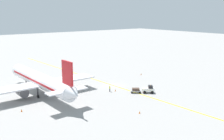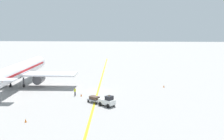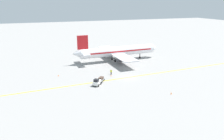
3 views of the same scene
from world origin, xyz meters
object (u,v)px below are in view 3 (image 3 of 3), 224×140
object	(u,v)px
baggage_cart_trailing	(101,79)
ground_crew_worker	(111,72)
baggage_tug_white	(97,82)
traffic_cone_mid_apron	(171,93)
traffic_cone_by_wingtip	(58,75)
traffic_cone_near_nose	(111,75)
airplane_at_gate	(117,51)
traffic_cone_far_edge	(91,57)

from	to	relation	value
baggage_cart_trailing	ground_crew_worker	distance (m)	6.76
baggage_tug_white	baggage_cart_trailing	xyz separation A→B (m)	(-2.62, 2.00, -0.14)
baggage_tug_white	ground_crew_worker	xyz separation A→B (m)	(-7.34, 6.85, 0.01)
traffic_cone_mid_apron	traffic_cone_by_wingtip	distance (m)	34.34
traffic_cone_near_nose	traffic_cone_mid_apron	world-z (taller)	same
baggage_tug_white	ground_crew_worker	bearing A→B (deg)	136.99
baggage_cart_trailing	ground_crew_worker	world-z (taller)	ground_crew_worker
airplane_at_gate	traffic_cone_mid_apron	xyz separation A→B (m)	(34.91, 0.64, -3.43)
baggage_tug_white	traffic_cone_mid_apron	bearing A→B (deg)	51.91
traffic_cone_mid_apron	traffic_cone_far_edge	size ratio (longest dim) A/B	1.00
traffic_cone_by_wingtip	airplane_at_gate	bearing A→B (deg)	114.63
airplane_at_gate	traffic_cone_by_wingtip	world-z (taller)	airplane_at_gate
ground_crew_worker	traffic_cone_mid_apron	size ratio (longest dim) A/B	3.05
airplane_at_gate	ground_crew_worker	size ratio (longest dim) A/B	21.12
baggage_tug_white	traffic_cone_by_wingtip	distance (m)	14.74
airplane_at_gate	traffic_cone_far_edge	size ratio (longest dim) A/B	64.50
ground_crew_worker	baggage_cart_trailing	bearing A→B (deg)	-45.73
ground_crew_worker	traffic_cone_near_nose	bearing A→B (deg)	-21.84
ground_crew_worker	traffic_cone_far_edge	bearing A→B (deg)	-179.58
ground_crew_worker	traffic_cone_by_wingtip	bearing A→B (deg)	-105.12
baggage_tug_white	traffic_cone_far_edge	xyz separation A→B (m)	(-30.49, 6.68, -0.63)
airplane_at_gate	traffic_cone_by_wingtip	xyz separation A→B (m)	(11.02, -24.04, -3.43)
airplane_at_gate	traffic_cone_by_wingtip	distance (m)	26.66
baggage_cart_trailing	traffic_cone_mid_apron	distance (m)	20.19
baggage_cart_trailing	ground_crew_worker	size ratio (longest dim) A/B	1.74
airplane_at_gate	ground_crew_worker	distance (m)	17.57
baggage_cart_trailing	traffic_cone_near_nose	bearing A→B (deg)	127.74
ground_crew_worker	traffic_cone_far_edge	xyz separation A→B (m)	(-23.15, -0.17, -0.63)
ground_crew_worker	traffic_cone_far_edge	size ratio (longest dim) A/B	3.05
airplane_at_gate	baggage_tug_white	xyz separation A→B (m)	(22.65, -15.00, -2.81)
traffic_cone_by_wingtip	baggage_tug_white	bearing A→B (deg)	37.85
ground_crew_worker	traffic_cone_near_nose	distance (m)	1.64
baggage_cart_trailing	baggage_tug_white	bearing A→B (deg)	-37.42
baggage_tug_white	traffic_cone_far_edge	world-z (taller)	baggage_tug_white
airplane_at_gate	baggage_tug_white	distance (m)	27.31
traffic_cone_far_edge	ground_crew_worker	bearing A→B (deg)	0.42
ground_crew_worker	traffic_cone_near_nose	world-z (taller)	ground_crew_worker
baggage_cart_trailing	traffic_cone_mid_apron	bearing A→B (deg)	42.51
ground_crew_worker	traffic_cone_far_edge	distance (m)	23.16
baggage_cart_trailing	ground_crew_worker	bearing A→B (deg)	134.27
ground_crew_worker	baggage_tug_white	bearing A→B (deg)	-43.01
baggage_cart_trailing	traffic_cone_near_nose	world-z (taller)	baggage_cart_trailing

